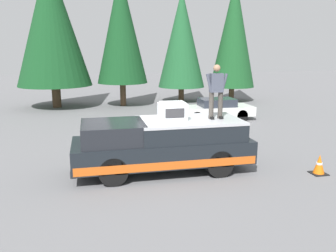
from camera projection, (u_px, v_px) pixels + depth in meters
The scene contains 10 objects.
ground_plane at pixel (156, 171), 11.18m from camera, with size 90.00×90.00×0.00m, color slate.
pickup_truck at pixel (162, 145), 10.99m from camera, with size 2.01×5.54×1.65m.
compressor_unit at pixel (173, 111), 10.88m from camera, with size 0.65×0.84×0.56m.
person_on_truck_bed at pixel (216, 90), 10.92m from camera, with size 0.29×0.72×1.69m.
parked_car_white at pixel (215, 109), 19.22m from camera, with size 1.64×4.10×1.16m.
traffic_cone at pixel (319, 165), 10.87m from camera, with size 0.47×0.47×0.62m.
conifer_far_left at pixel (234, 33), 25.16m from camera, with size 3.21×3.21×8.82m.
conifer_left at pixel (182, 39), 25.04m from camera, with size 3.36×3.36×7.93m.
conifer_center_left at pixel (121, 28), 22.93m from camera, with size 3.33×3.33×8.80m.
conifer_center_right at pixel (51, 22), 22.24m from camera, with size 4.74×4.74×9.47m.
Camera 1 is at (-10.44, 1.95, 3.81)m, focal length 37.53 mm.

